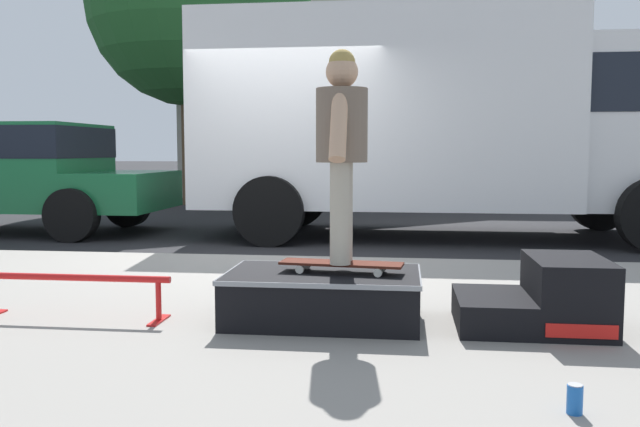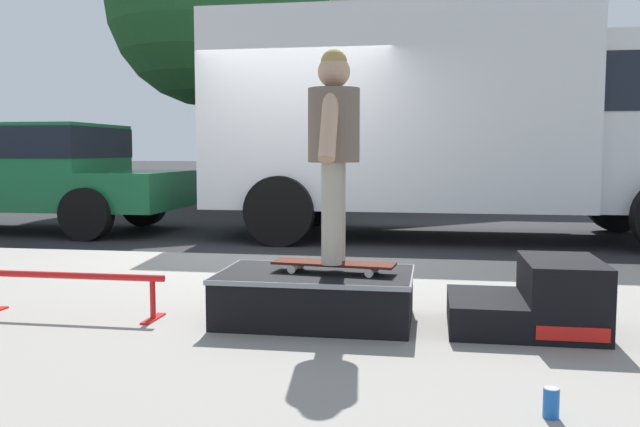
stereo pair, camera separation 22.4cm
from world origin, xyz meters
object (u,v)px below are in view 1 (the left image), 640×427
(box_truck, at_px, (453,116))
(street_tree_main, at_px, (204,8))
(grind_rail, at_px, (73,286))
(skateboard, at_px, (341,264))
(skater_kid, at_px, (342,138))
(skate_box, at_px, (323,295))
(soda_can, at_px, (575,399))
(kicker_ramp, at_px, (544,299))

(box_truck, xyz_separation_m, street_tree_main, (-5.09, 5.19, 2.66))
(grind_rail, xyz_separation_m, skateboard, (1.75, 0.13, 0.16))
(skater_kid, height_order, box_truck, box_truck)
(skate_box, relative_size, skateboard, 1.55)
(skateboard, height_order, skater_kid, skater_kid)
(soda_can, bearing_deg, street_tree_main, 113.29)
(skate_box, distance_m, kicker_ramp, 1.37)
(grind_rail, bearing_deg, skater_kid, 4.11)
(skateboard, xyz_separation_m, street_tree_main, (-4.04, 10.56, 3.86))
(skate_box, relative_size, kicker_ramp, 1.37)
(grind_rail, height_order, box_truck, box_truck)
(box_truck, height_order, street_tree_main, street_tree_main)
(skate_box, height_order, box_truck, box_truck)
(skater_kid, height_order, street_tree_main, street_tree_main)
(skate_box, bearing_deg, soda_can, -48.83)
(skateboard, distance_m, skater_kid, 0.80)
(grind_rail, bearing_deg, box_truck, 62.97)
(skate_box, distance_m, skater_kid, 1.01)
(kicker_ramp, height_order, box_truck, box_truck)
(kicker_ramp, bearing_deg, skateboard, -179.46)
(skateboard, bearing_deg, grind_rail, -175.89)
(kicker_ramp, relative_size, skateboard, 1.13)
(skateboard, bearing_deg, kicker_ramp, 0.54)
(soda_can, bearing_deg, skater_kid, 128.59)
(kicker_ramp, distance_m, soda_can, 1.41)
(street_tree_main, bearing_deg, skater_kid, -69.08)
(soda_can, bearing_deg, kicker_ramp, 83.91)
(grind_rail, bearing_deg, soda_can, -23.84)
(skate_box, xyz_separation_m, skateboard, (0.12, -0.01, 0.20))
(skate_box, relative_size, skater_kid, 0.93)
(kicker_ramp, distance_m, grind_rail, 3.01)
(grind_rail, height_order, skateboard, skateboard)
(skater_kid, bearing_deg, street_tree_main, 110.92)
(kicker_ramp, bearing_deg, skate_box, 179.98)
(skate_box, distance_m, grind_rail, 1.64)
(skateboard, distance_m, soda_can, 1.80)
(kicker_ramp, distance_m, skateboard, 1.27)
(soda_can, relative_size, box_truck, 0.02)
(skateboard, xyz_separation_m, skater_kid, (-0.00, 0.00, 0.80))
(skateboard, height_order, street_tree_main, street_tree_main)
(soda_can, height_order, street_tree_main, street_tree_main)
(kicker_ramp, relative_size, skater_kid, 0.68)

